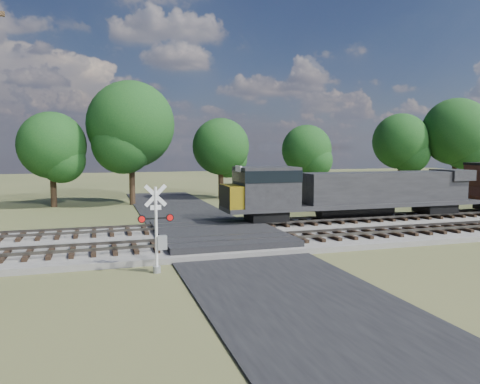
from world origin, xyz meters
name	(u,v)px	position (x,y,z in m)	size (l,w,h in m)	color
ground	(220,242)	(0.00, 0.00, 0.00)	(160.00, 160.00, 0.00)	#444E29
ballast_bed	(366,229)	(10.00, 0.50, 0.15)	(140.00, 10.00, 0.30)	gray
road	(220,241)	(0.00, 0.00, 0.04)	(7.00, 60.00, 0.08)	black
crossing_panel	(218,235)	(0.00, 0.50, 0.32)	(7.00, 9.00, 0.62)	#262628
track_near	(283,238)	(3.12, -2.00, 0.41)	(140.00, 2.60, 0.33)	black
track_far	(254,224)	(3.12, 3.00, 0.41)	(140.00, 2.60, 0.33)	black
crossing_signal_near	(158,236)	(-4.28, -5.73, 1.62)	(1.57, 0.35, 3.88)	silver
crossing_signal_far	(256,198)	(4.71, 7.22, 1.68)	(1.61, 0.42, 4.03)	silver
equipment_shed	(335,192)	(13.42, 11.06, 1.56)	(5.68, 5.68, 3.09)	#42251C
treeline	(257,136)	(9.51, 20.90, 6.64)	(82.96, 10.18, 11.72)	black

